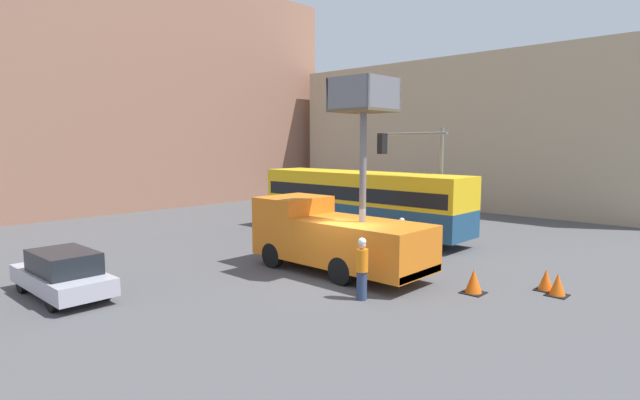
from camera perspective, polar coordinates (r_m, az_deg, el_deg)
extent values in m
plane|color=#4C4C4F|center=(17.33, 1.98, -9.53)|extent=(120.00, 120.00, 0.00)
cube|color=#936651|center=(40.09, -29.11, 11.17)|extent=(44.00, 10.00, 17.20)
cube|color=tan|center=(41.73, 17.89, 7.14)|extent=(10.00, 28.00, 10.94)
cube|color=orange|center=(20.02, -3.01, -2.79)|extent=(2.58, 2.09, 2.24)
cube|color=orange|center=(17.78, 4.84, -5.05)|extent=(2.58, 4.87, 1.59)
cube|color=red|center=(16.61, 11.37, -8.28)|extent=(2.53, 0.10, 0.24)
cylinder|color=black|center=(19.47, -5.42, -6.29)|extent=(0.30, 0.96, 0.96)
cylinder|color=black|center=(21.01, -0.75, -5.31)|extent=(0.30, 0.96, 0.96)
cylinder|color=black|center=(17.09, 2.43, -8.08)|extent=(0.30, 0.96, 0.96)
cylinder|color=black|center=(18.83, 6.98, -6.75)|extent=(0.30, 0.96, 0.96)
cylinder|color=slate|center=(17.45, 4.93, 3.69)|extent=(0.24, 0.24, 3.82)
cube|color=brown|center=(17.46, 4.99, 10.13)|extent=(1.84, 1.81, 0.10)
cube|color=slate|center=(16.83, 3.13, 12.24)|extent=(0.08, 1.81, 1.05)
cube|color=slate|center=(18.20, 6.75, 11.77)|extent=(0.08, 1.81, 1.05)
cube|color=slate|center=(18.05, 2.80, 11.86)|extent=(1.84, 0.08, 1.05)
cube|color=slate|center=(16.99, 7.36, 12.14)|extent=(1.84, 0.08, 1.05)
cube|color=navy|center=(25.94, 4.78, -1.63)|extent=(2.58, 11.70, 1.26)
cube|color=yellow|center=(25.78, 4.81, 1.46)|extent=(2.58, 11.70, 1.55)
cube|color=black|center=(25.80, 4.81, 0.95)|extent=(2.60, 11.24, 0.68)
cylinder|color=black|center=(27.58, -2.64, -2.28)|extent=(0.30, 1.15, 1.15)
cylinder|color=black|center=(29.20, 0.56, -1.78)|extent=(0.30, 1.15, 1.15)
cylinder|color=black|center=(23.03, 10.13, -4.13)|extent=(0.30, 1.15, 1.15)
cylinder|color=black|center=(24.95, 12.98, -3.37)|extent=(0.30, 1.15, 1.15)
cylinder|color=slate|center=(24.98, 13.64, 1.67)|extent=(0.18, 0.18, 5.52)
cylinder|color=slate|center=(23.45, 10.67, 7.45)|extent=(0.89, 3.85, 0.13)
cube|color=black|center=(22.08, 7.13, 6.41)|extent=(0.38, 0.38, 0.90)
sphere|color=red|center=(22.08, 7.14, 7.06)|extent=(0.20, 0.20, 0.20)
cylinder|color=navy|center=(15.56, 4.79, -9.72)|extent=(0.32, 0.32, 0.88)
cylinder|color=orange|center=(15.36, 4.82, -6.89)|extent=(0.38, 0.38, 0.70)
sphere|color=tan|center=(15.26, 4.83, -5.17)|extent=(0.24, 0.24, 0.24)
sphere|color=white|center=(15.24, 4.84, -4.77)|extent=(0.25, 0.25, 0.25)
cylinder|color=navy|center=(21.00, 9.28, -5.64)|extent=(0.32, 0.32, 0.79)
cylinder|color=orange|center=(20.87, 9.31, -3.73)|extent=(0.38, 0.38, 0.63)
sphere|color=tan|center=(20.79, 9.33, -2.58)|extent=(0.21, 0.21, 0.21)
sphere|color=white|center=(20.78, 9.34, -2.32)|extent=(0.23, 0.23, 0.23)
cube|color=black|center=(17.00, 17.11, -10.09)|extent=(0.69, 0.69, 0.03)
cone|color=#F25B0F|center=(16.89, 17.15, -8.86)|extent=(0.55, 0.55, 0.79)
cube|color=black|center=(18.13, 24.35, -9.34)|extent=(0.61, 0.61, 0.03)
cone|color=#F25B0F|center=(18.05, 24.40, -8.32)|extent=(0.49, 0.49, 0.70)
cube|color=black|center=(17.68, 25.46, -9.79)|extent=(0.63, 0.63, 0.03)
cone|color=#F25B0F|center=(17.59, 25.52, -8.72)|extent=(0.50, 0.50, 0.72)
cube|color=#A8A8B2|center=(17.78, -27.38, -8.05)|extent=(1.73, 4.29, 0.54)
cube|color=black|center=(17.44, -27.24, -6.28)|extent=(1.53, 2.36, 0.66)
cylinder|color=black|center=(18.85, -30.88, -8.14)|extent=(0.22, 0.64, 0.64)
cylinder|color=black|center=(19.29, -26.59, -7.58)|extent=(0.22, 0.64, 0.64)
cylinder|color=black|center=(16.38, -28.24, -10.10)|extent=(0.22, 0.64, 0.64)
cylinder|color=black|center=(16.89, -23.38, -9.37)|extent=(0.22, 0.64, 0.64)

